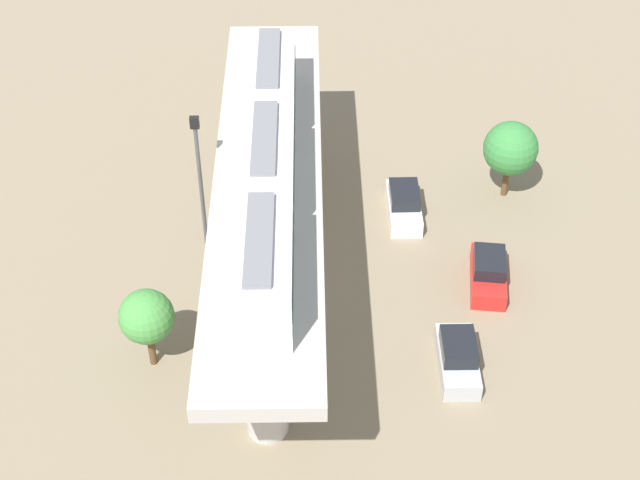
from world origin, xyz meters
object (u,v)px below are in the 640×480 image
(tree_near_viaduct, at_px, (146,317))
(parked_car_white, at_px, (404,205))
(tree_mid_lot, at_px, (511,149))
(signal_post, at_px, (202,193))
(train, at_px, (266,165))
(parked_car_red, at_px, (488,273))
(parked_car_silver, at_px, (458,357))

(tree_near_viaduct, bearing_deg, parked_car_white, 40.54)
(tree_mid_lot, bearing_deg, parked_car_white, -163.42)
(parked_car_white, height_order, signal_post, signal_post)
(train, distance_m, signal_post, 5.45)
(tree_mid_lot, relative_size, signal_post, 0.48)
(parked_car_red, xyz_separation_m, tree_near_viaduct, (-17.15, -5.42, 2.41))
(train, xyz_separation_m, tree_mid_lot, (13.54, 9.24, -5.80))
(parked_car_silver, height_order, tree_near_viaduct, tree_near_viaduct)
(parked_car_silver, xyz_separation_m, tree_near_viaduct, (-14.80, 0.56, 2.41))
(tree_mid_lot, bearing_deg, tree_near_viaduct, -145.85)
(signal_post, bearing_deg, parked_car_silver, -28.49)
(tree_mid_lot, distance_m, signal_post, 18.40)
(parked_car_silver, xyz_separation_m, tree_mid_lot, (4.44, 13.60, 2.57))
(parked_car_white, bearing_deg, tree_mid_lot, 15.94)
(train, height_order, signal_post, train)
(signal_post, bearing_deg, tree_mid_lot, 21.94)
(parked_car_silver, distance_m, tree_mid_lot, 14.54)
(parked_car_red, bearing_deg, parked_car_white, 131.78)
(parked_car_silver, height_order, tree_mid_lot, tree_mid_lot)
(tree_near_viaduct, bearing_deg, parked_car_silver, -2.15)
(parked_car_red, xyz_separation_m, parked_car_white, (-4.02, 5.81, 0.00))
(train, distance_m, tree_mid_lot, 17.39)
(parked_car_silver, bearing_deg, train, 154.48)
(train, height_order, parked_car_white, train)
(tree_mid_lot, height_order, signal_post, signal_post)
(parked_car_silver, distance_m, parked_car_white, 11.90)
(parked_car_white, distance_m, tree_near_viaduct, 17.44)
(parked_car_white, xyz_separation_m, tree_near_viaduct, (-13.13, -11.23, 2.41))
(train, height_order, parked_car_silver, train)
(train, bearing_deg, parked_car_red, 8.04)
(parked_car_red, height_order, tree_near_viaduct, tree_near_viaduct)
(train, relative_size, parked_car_red, 4.67)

